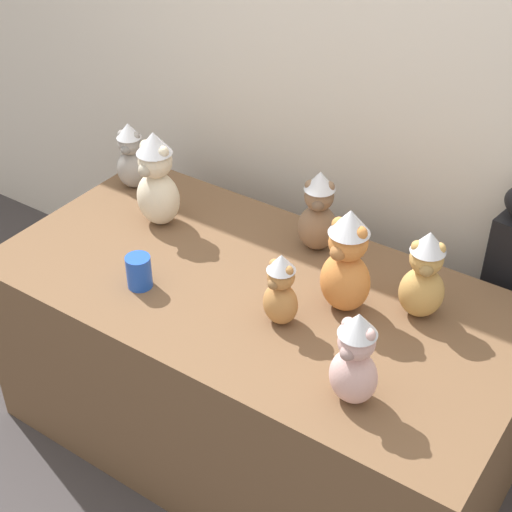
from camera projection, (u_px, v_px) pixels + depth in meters
name	position (u px, v px, depth m)	size (l,w,h in m)	color
ground_plane	(216.00, 483.00, 2.69)	(10.00, 10.00, 0.00)	#3D3838
wall_back	(372.00, 41.00, 2.56)	(7.00, 0.08, 2.60)	silver
display_table	(256.00, 368.00, 2.65)	(1.72, 0.87, 0.71)	brown
teddy_bear_mocha	(318.00, 212.00, 2.53)	(0.17, 0.16, 0.29)	#7F6047
teddy_bear_cream	(157.00, 180.00, 2.65)	(0.16, 0.15, 0.35)	beige
teddy_bear_honey	(424.00, 276.00, 2.25)	(0.17, 0.16, 0.30)	tan
teddy_bear_caramel	(281.00, 290.00, 2.24)	(0.12, 0.11, 0.24)	#B27A42
teddy_bear_ash	(131.00, 156.00, 2.87)	(0.15, 0.13, 0.26)	gray
teddy_bear_ginger	(346.00, 262.00, 2.26)	(0.17, 0.15, 0.35)	#D17F3D
teddy_bear_blush	(355.00, 359.00, 1.97)	(0.14, 0.12, 0.29)	beige
party_cup_blue	(139.00, 272.00, 2.41)	(0.08, 0.08, 0.11)	blue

